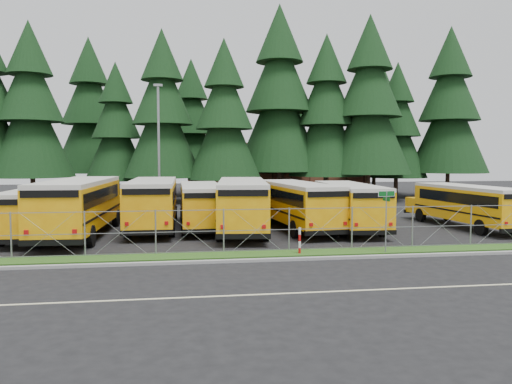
# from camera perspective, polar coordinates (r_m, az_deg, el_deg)

# --- Properties ---
(ground) EXTENTS (120.00, 120.00, 0.00)m
(ground) POSITION_cam_1_polar(r_m,az_deg,el_deg) (24.27, 5.60, -6.22)
(ground) COLOR black
(ground) RESTS_ON ground
(curb) EXTENTS (50.00, 0.25, 0.12)m
(curb) POSITION_cam_1_polar(r_m,az_deg,el_deg) (21.32, 7.66, -7.51)
(curb) COLOR gray
(curb) RESTS_ON ground
(grass_verge) EXTENTS (50.00, 1.40, 0.06)m
(grass_verge) POSITION_cam_1_polar(r_m,az_deg,el_deg) (22.65, 6.66, -6.89)
(grass_verge) COLOR #1D3F12
(grass_verge) RESTS_ON ground
(road_lane_line) EXTENTS (50.00, 0.12, 0.01)m
(road_lane_line) POSITION_cam_1_polar(r_m,az_deg,el_deg) (16.81, 12.40, -10.90)
(road_lane_line) COLOR beige
(road_lane_line) RESTS_ON ground
(chainlink_fence) EXTENTS (44.00, 0.10, 2.00)m
(chainlink_fence) POSITION_cam_1_polar(r_m,az_deg,el_deg) (23.15, 6.23, -4.22)
(chainlink_fence) COLOR gray
(chainlink_fence) RESTS_ON ground
(brick_building) EXTENTS (22.00, 10.00, 6.00)m
(brick_building) POSITION_cam_1_polar(r_m,az_deg,el_deg) (64.27, 2.10, 2.84)
(brick_building) COLOR brown
(brick_building) RESTS_ON ground
(bus_0) EXTENTS (2.50, 9.96, 2.60)m
(bus_0) POSITION_cam_1_polar(r_m,az_deg,el_deg) (29.37, -23.48, -2.19)
(bus_0) COLOR orange
(bus_0) RESTS_ON ground
(bus_1) EXTENTS (3.26, 11.91, 3.10)m
(bus_1) POSITION_cam_1_polar(r_m,az_deg,el_deg) (28.64, -19.42, -1.74)
(bus_1) COLOR orange
(bus_1) RESTS_ON ground
(bus_2) EXTENTS (2.76, 11.32, 2.96)m
(bus_2) POSITION_cam_1_polar(r_m,az_deg,el_deg) (30.47, -11.66, -1.39)
(bus_2) COLOR orange
(bus_2) RESTS_ON ground
(bus_3) EXTENTS (2.51, 10.21, 2.67)m
(bus_3) POSITION_cam_1_polar(r_m,az_deg,el_deg) (30.37, -6.34, -1.63)
(bus_3) COLOR orange
(bus_3) RESTS_ON ground
(bus_4) EXTENTS (3.93, 11.62, 2.99)m
(bus_4) POSITION_cam_1_polar(r_m,az_deg,el_deg) (28.71, -1.61, -1.61)
(bus_4) COLOR orange
(bus_4) RESTS_ON ground
(bus_5) EXTENTS (3.68, 10.91, 2.81)m
(bus_5) POSITION_cam_1_polar(r_m,az_deg,el_deg) (29.75, 4.55, -1.60)
(bus_5) COLOR orange
(bus_5) RESTS_ON ground
(bus_6) EXTENTS (3.05, 10.50, 2.72)m
(bus_6) POSITION_cam_1_polar(r_m,az_deg,el_deg) (30.26, 10.43, -1.64)
(bus_6) COLOR orange
(bus_6) RESTS_ON ground
(bus_east) EXTENTS (3.13, 10.02, 2.59)m
(bus_east) POSITION_cam_1_polar(r_m,az_deg,el_deg) (32.92, 22.76, -1.55)
(bus_east) COLOR orange
(bus_east) RESTS_ON ground
(street_sign) EXTENTS (0.83, 0.55, 2.81)m
(street_sign) POSITION_cam_1_polar(r_m,az_deg,el_deg) (22.97, 14.66, -1.79)
(street_sign) COLOR gray
(street_sign) RESTS_ON ground
(striped_bollard) EXTENTS (0.11, 0.11, 1.20)m
(striped_bollard) POSITION_cam_1_polar(r_m,az_deg,el_deg) (22.18, 5.01, -5.62)
(striped_bollard) COLOR #B20C0C
(striped_bollard) RESTS_ON ground
(light_standard) EXTENTS (0.70, 0.35, 10.14)m
(light_standard) POSITION_cam_1_polar(r_m,az_deg,el_deg) (41.13, -11.05, 5.60)
(light_standard) COLOR gray
(light_standard) RESTS_ON ground
(conifer_1) EXTENTS (7.56, 7.56, 16.71)m
(conifer_1) POSITION_cam_1_polar(r_m,az_deg,el_deg) (50.46, -24.35, 8.26)
(conifer_1) COLOR black
(conifer_1) RESTS_ON ground
(conifer_2) EXTENTS (6.17, 6.17, 13.64)m
(conifer_2) POSITION_cam_1_polar(r_m,az_deg,el_deg) (51.33, -15.67, 6.67)
(conifer_2) COLOR black
(conifer_2) RESTS_ON ground
(conifer_3) EXTENTS (7.36, 7.36, 16.28)m
(conifer_3) POSITION_cam_1_polar(r_m,az_deg,el_deg) (48.15, -10.63, 8.51)
(conifer_3) COLOR black
(conifer_3) RESTS_ON ground
(conifer_4) EXTENTS (6.89, 6.89, 15.24)m
(conifer_4) POSITION_cam_1_polar(r_m,az_deg,el_deg) (46.66, -3.65, 8.07)
(conifer_4) COLOR black
(conifer_4) RESTS_ON ground
(conifer_5) EXTENTS (8.85, 8.85, 19.58)m
(conifer_5) POSITION_cam_1_polar(r_m,az_deg,el_deg) (51.04, 2.69, 10.17)
(conifer_5) COLOR black
(conifer_5) RESTS_ON ground
(conifer_6) EXTENTS (7.45, 7.45, 16.48)m
(conifer_6) POSITION_cam_1_polar(r_m,az_deg,el_deg) (50.59, 8.02, 8.43)
(conifer_6) COLOR black
(conifer_6) RESTS_ON ground
(conifer_7) EXTENTS (8.20, 8.20, 18.14)m
(conifer_7) POSITION_cam_1_polar(r_m,az_deg,el_deg) (50.58, 12.80, 9.32)
(conifer_7) COLOR black
(conifer_7) RESTS_ON ground
(conifer_8) EXTENTS (6.51, 6.51, 14.41)m
(conifer_8) POSITION_cam_1_polar(r_m,az_deg,el_deg) (55.78, 15.80, 6.83)
(conifer_8) COLOR black
(conifer_8) RESTS_ON ground
(conifer_9) EXTENTS (8.16, 8.16, 18.04)m
(conifer_9) POSITION_cam_1_polar(r_m,az_deg,el_deg) (57.18, 21.22, 8.47)
(conifer_9) COLOR black
(conifer_9) RESTS_ON ground
(conifer_10) EXTENTS (7.91, 7.91, 17.49)m
(conifer_10) POSITION_cam_1_polar(r_m,az_deg,el_deg) (58.63, -18.45, 8.14)
(conifer_10) COLOR black
(conifer_10) RESTS_ON ground
(conifer_11) EXTENTS (6.89, 6.89, 15.23)m
(conifer_11) POSITION_cam_1_polar(r_m,az_deg,el_deg) (56.58, -7.38, 7.32)
(conifer_11) COLOR black
(conifer_11) RESTS_ON ground
(conifer_12) EXTENTS (7.92, 7.92, 17.51)m
(conifer_12) POSITION_cam_1_polar(r_m,az_deg,el_deg) (56.74, 3.01, 8.50)
(conifer_12) COLOR black
(conifer_12) RESTS_ON ground
(conifer_13) EXTENTS (7.71, 7.71, 17.04)m
(conifer_13) POSITION_cam_1_polar(r_m,az_deg,el_deg) (60.98, 13.42, 7.86)
(conifer_13) COLOR black
(conifer_13) RESTS_ON ground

